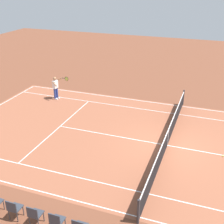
# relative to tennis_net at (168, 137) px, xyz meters

# --- Properties ---
(ground_plane) EXTENTS (60.00, 60.00, 0.00)m
(ground_plane) POSITION_rel_tennis_net_xyz_m (0.00, 0.00, -0.49)
(ground_plane) COLOR brown
(court_slab) EXTENTS (24.20, 11.40, 0.00)m
(court_slab) POSITION_rel_tennis_net_xyz_m (0.00, 0.00, -0.49)
(court_slab) COLOR #935138
(court_slab) RESTS_ON ground_plane
(court_line_markings) EXTENTS (23.85, 11.05, 0.01)m
(court_line_markings) POSITION_rel_tennis_net_xyz_m (0.00, 0.00, -0.49)
(court_line_markings) COLOR white
(court_line_markings) RESTS_ON ground_plane
(tennis_net) EXTENTS (0.10, 11.70, 1.08)m
(tennis_net) POSITION_rel_tennis_net_xyz_m (0.00, 0.00, 0.00)
(tennis_net) COLOR #2D2D33
(tennis_net) RESTS_ON ground_plane
(tennis_player_near) EXTENTS (1.12, 0.77, 1.70)m
(tennis_player_near) POSITION_rel_tennis_net_xyz_m (8.78, -3.78, 0.44)
(tennis_player_near) COLOR navy
(tennis_player_near) RESTS_ON ground_plane
(tennis_ball) EXTENTS (0.07, 0.07, 0.07)m
(tennis_ball) POSITION_rel_tennis_net_xyz_m (-2.80, 0.11, -0.46)
(tennis_ball) COLOR #CCE01E
(tennis_ball) RESTS_ON ground_plane
(spectator_chair_2) EXTENTS (0.44, 0.44, 0.88)m
(spectator_chair_2) POSITION_rel_tennis_net_xyz_m (2.54, 7.14, 0.03)
(spectator_chair_2) COLOR #38383D
(spectator_chair_2) RESTS_ON ground_plane
(spectator_chair_3) EXTENTS (0.44, 0.44, 0.88)m
(spectator_chair_3) POSITION_rel_tennis_net_xyz_m (3.42, 7.14, 0.03)
(spectator_chair_3) COLOR #38383D
(spectator_chair_3) RESTS_ON ground_plane
(spectator_chair_4) EXTENTS (0.44, 0.44, 0.88)m
(spectator_chair_4) POSITION_rel_tennis_net_xyz_m (4.30, 7.14, 0.03)
(spectator_chair_4) COLOR #38383D
(spectator_chair_4) RESTS_ON ground_plane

